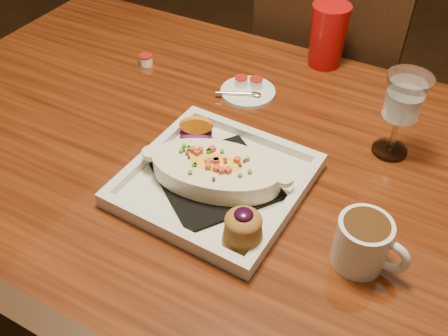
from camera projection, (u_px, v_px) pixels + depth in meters
The scene contains 8 objects.
table at pixel (232, 187), 1.05m from camera, with size 1.50×0.90×0.75m.
chair_far at pixel (327, 95), 1.55m from camera, with size 0.42×0.42×0.93m.
plate at pixel (218, 179), 0.89m from camera, with size 0.31×0.31×0.08m.
coffee_mug at pixel (364, 242), 0.75m from camera, with size 0.12×0.08×0.09m.
goblet at pixel (404, 102), 0.90m from camera, with size 0.08×0.08×0.17m.
saucer at pixel (247, 90), 1.12m from camera, with size 0.12×0.12×0.08m.
creamer_loose at pixel (146, 60), 1.21m from camera, with size 0.03×0.03×0.03m.
red_tumbler at pixel (328, 36), 1.17m from camera, with size 0.09×0.09×0.15m, color #AC0C0D.
Camera 1 is at (0.34, -0.66, 1.39)m, focal length 40.00 mm.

